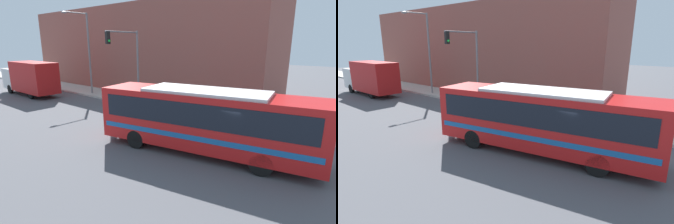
{
  "view_description": "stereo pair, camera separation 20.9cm",
  "coord_description": "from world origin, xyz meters",
  "views": [
    {
      "loc": [
        -10.45,
        -5.17,
        5.07
      ],
      "look_at": [
        0.76,
        3.86,
        1.32
      ],
      "focal_mm": 28.0,
      "sensor_mm": 36.0,
      "label": 1
    },
    {
      "loc": [
        -10.32,
        -5.34,
        5.07
      ],
      "look_at": [
        0.76,
        3.86,
        1.32
      ],
      "focal_mm": 28.0,
      "sensor_mm": 36.0,
      "label": 2
    }
  ],
  "objects": [
    {
      "name": "fire_hydrant",
      "position": [
        5.1,
        4.47,
        0.58
      ],
      "size": [
        0.26,
        0.35,
        0.82
      ],
      "color": "gold",
      "rests_on": "sidewalk"
    },
    {
      "name": "traffic_light_pole",
      "position": [
        4.2,
        10.71,
        4.21
      ],
      "size": [
        3.28,
        0.35,
        5.94
      ],
      "color": "slate",
      "rests_on": "sidewalk"
    },
    {
      "name": "sidewalk",
      "position": [
        6.17,
        20.0,
        0.09
      ],
      "size": [
        3.33,
        70.0,
        0.17
      ],
      "color": "#B7B2A8",
      "rests_on": "ground_plane"
    },
    {
      "name": "city_bus",
      "position": [
        -0.24,
        0.86,
        1.76
      ],
      "size": [
        4.22,
        10.52,
        3.06
      ],
      "rotation": [
        0.0,
        0.0,
        0.18
      ],
      "color": "red",
      "rests_on": "ground_plane"
    },
    {
      "name": "delivery_truck",
      "position": [
        1.38,
        22.2,
        1.81
      ],
      "size": [
        2.25,
        8.08,
        3.36
      ],
      "color": "#B21919",
      "rests_on": "ground_plane"
    },
    {
      "name": "building_facade",
      "position": [
        10.83,
        16.65,
        4.48
      ],
      "size": [
        6.0,
        31.31,
        8.95
      ],
      "color": "brown",
      "rests_on": "ground_plane"
    },
    {
      "name": "parking_meter",
      "position": [
        5.1,
        9.61,
        0.98
      ],
      "size": [
        0.14,
        0.14,
        1.18
      ],
      "color": "slate",
      "rests_on": "sidewalk"
    },
    {
      "name": "street_lamp",
      "position": [
        5.01,
        17.58,
        4.78
      ],
      "size": [
        2.72,
        0.28,
        7.79
      ],
      "color": "slate",
      "rests_on": "sidewalk"
    },
    {
      "name": "ground_plane",
      "position": [
        0.0,
        0.0,
        0.0
      ],
      "size": [
        120.0,
        120.0,
        0.0
      ],
      "primitive_type": "plane",
      "color": "#515156"
    }
  ]
}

